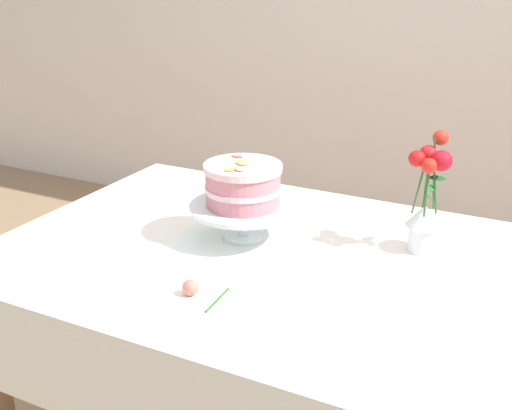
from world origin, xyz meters
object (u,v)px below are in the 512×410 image
Objects in this scene: cake_stand at (243,211)px; flower_vase at (427,204)px; fallen_rose at (192,288)px; dining_table at (262,286)px; layer_cake at (243,184)px.

flower_vase is (0.45, 0.15, 0.05)m from cake_stand.
flower_vase reaches higher than fallen_rose.
flower_vase is 0.64m from fallen_rose.
dining_table is 0.47m from flower_vase.
cake_stand is 0.34m from fallen_rose.
cake_stand is at bearing 143.08° from dining_table.
layer_cake is 0.36m from fallen_rose.
flower_vase is at bearing 18.22° from layer_cake.
layer_cake reaches higher than fallen_rose.
cake_stand is 0.91× the size of flower_vase.
fallen_rose is at bearing -100.58° from dining_table.
fallen_rose is (-0.05, -0.26, 0.11)m from dining_table.
layer_cake is at bearing -155.95° from cake_stand.
cake_stand is 1.40× the size of layer_cake.
layer_cake is (-0.09, 0.07, 0.25)m from dining_table.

